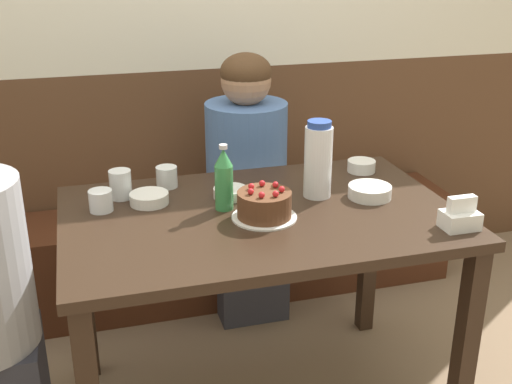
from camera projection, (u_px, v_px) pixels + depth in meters
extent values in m
cube|color=brown|center=(199.00, 176.00, 3.11)|extent=(4.80, 0.04, 1.05)
cube|color=#472314|center=(211.00, 252.00, 3.03)|extent=(2.34, 0.38, 0.44)
cube|color=black|center=(260.00, 217.00, 2.09)|extent=(1.27, 0.82, 0.03)
cube|color=black|center=(465.00, 350.00, 2.06)|extent=(0.06, 0.06, 0.74)
cube|color=black|center=(84.00, 291.00, 2.41)|extent=(0.06, 0.06, 0.74)
cube|color=black|center=(369.00, 252.00, 2.70)|extent=(0.06, 0.06, 0.74)
cylinder|color=white|center=(265.00, 217.00, 2.04)|extent=(0.21, 0.21, 0.01)
cylinder|color=#56331E|center=(265.00, 204.00, 2.02)|extent=(0.17, 0.17, 0.08)
sphere|color=red|center=(276.00, 194.00, 1.97)|extent=(0.02, 0.02, 0.02)
sphere|color=red|center=(282.00, 189.00, 2.00)|extent=(0.02, 0.02, 0.02)
sphere|color=red|center=(276.00, 185.00, 2.04)|extent=(0.02, 0.02, 0.02)
sphere|color=red|center=(262.00, 183.00, 2.05)|extent=(0.02, 0.02, 0.02)
sphere|color=red|center=(251.00, 186.00, 2.02)|extent=(0.02, 0.02, 0.02)
sphere|color=red|center=(251.00, 192.00, 1.98)|extent=(0.02, 0.02, 0.02)
sphere|color=red|center=(262.00, 195.00, 1.96)|extent=(0.02, 0.02, 0.02)
cylinder|color=white|center=(318.00, 162.00, 2.17)|extent=(0.09, 0.09, 0.25)
cylinder|color=#28479E|center=(319.00, 124.00, 2.12)|extent=(0.08, 0.08, 0.02)
cylinder|color=#388E4C|center=(224.00, 188.00, 2.08)|extent=(0.06, 0.06, 0.15)
cone|color=#388E4C|center=(223.00, 157.00, 2.04)|extent=(0.06, 0.06, 0.06)
cylinder|color=silver|center=(223.00, 147.00, 2.03)|extent=(0.03, 0.03, 0.01)
cube|color=white|center=(460.00, 220.00, 1.96)|extent=(0.11, 0.08, 0.05)
cube|color=white|center=(462.00, 204.00, 1.94)|extent=(0.09, 0.03, 0.05)
cylinder|color=white|center=(361.00, 166.00, 2.44)|extent=(0.11, 0.11, 0.04)
cylinder|color=white|center=(370.00, 192.00, 2.19)|extent=(0.15, 0.15, 0.04)
cylinder|color=white|center=(230.00, 193.00, 2.20)|extent=(0.12, 0.12, 0.03)
cylinder|color=white|center=(149.00, 198.00, 2.14)|extent=(0.13, 0.13, 0.04)
cylinder|color=silver|center=(101.00, 201.00, 2.08)|extent=(0.08, 0.08, 0.07)
cylinder|color=silver|center=(167.00, 177.00, 2.28)|extent=(0.08, 0.08, 0.08)
cylinder|color=silver|center=(121.00, 184.00, 2.18)|extent=(0.08, 0.08, 0.10)
cube|color=#33333D|center=(247.00, 263.00, 2.92)|extent=(0.30, 0.34, 0.45)
cylinder|color=#4C70AD|center=(246.00, 162.00, 2.74)|extent=(0.35, 0.35, 0.52)
sphere|color=#A87A5B|center=(246.00, 81.00, 2.61)|extent=(0.21, 0.21, 0.21)
ellipsoid|color=#4C331E|center=(246.00, 72.00, 2.60)|extent=(0.21, 0.21, 0.16)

